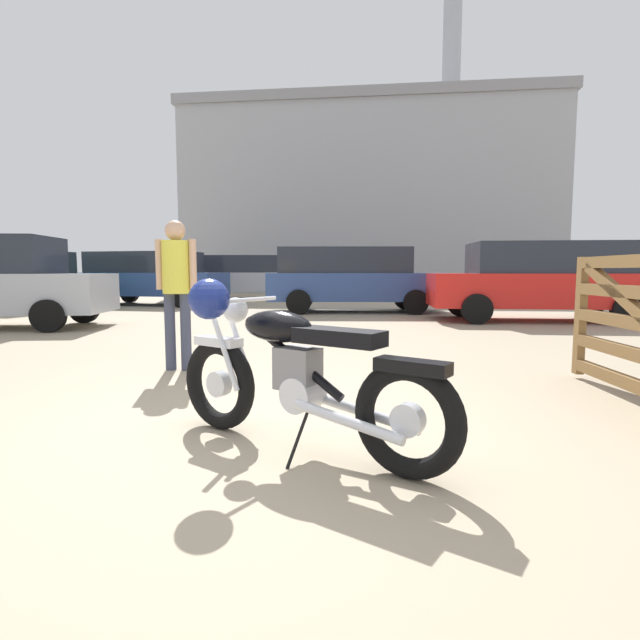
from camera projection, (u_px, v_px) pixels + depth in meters
name	position (u px, v px, depth m)	size (l,w,h in m)	color
ground_plane	(261.00, 435.00, 3.32)	(80.00, 80.00, 0.00)	gray
vintage_motorcycle	(291.00, 371.00, 3.00)	(1.84, 1.16, 1.07)	black
bystander	(176.00, 279.00, 5.41)	(0.46, 0.30, 1.66)	#383D51
blue_hatchback_right	(543.00, 279.00, 10.88)	(4.73, 2.03, 1.74)	black
silver_sedan_mid	(150.00, 276.00, 16.13)	(4.91, 2.49, 1.74)	black
dark_sedan_left	(29.00, 281.00, 14.09)	(4.44, 2.47, 1.67)	black
pale_sedan_back	(241.00, 275.00, 19.88)	(4.91, 2.48, 1.74)	black
white_estate_far	(351.00, 277.00, 13.34)	(4.80, 2.18, 1.74)	black
industrial_building	(369.00, 208.00, 30.26)	(19.92, 14.13, 19.06)	#9EA0A8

